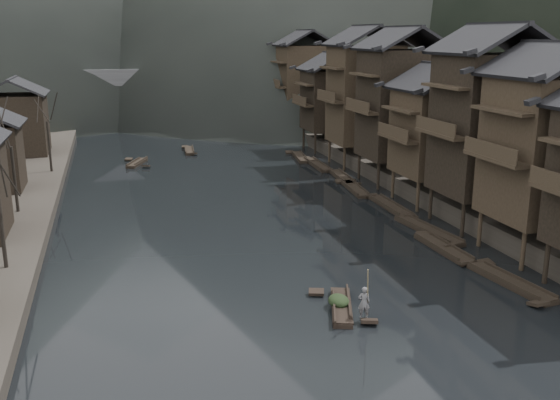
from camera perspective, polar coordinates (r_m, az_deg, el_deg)
name	(u,v)px	position (r m, az deg, el deg)	size (l,w,h in m)	color
water	(290,273)	(39.05, 0.89, -6.68)	(300.00, 300.00, 0.00)	black
right_bank	(455,137)	(88.47, 15.68, 5.59)	(40.00, 200.00, 1.80)	#2D2823
stilt_houses	(407,94)	(61.21, 11.57, 9.50)	(9.00, 67.60, 15.61)	black
bare_trees	(6,154)	(45.40, -23.78, 3.89)	(3.97, 44.07, 7.93)	black
moored_sampans	(370,197)	(56.61, 8.27, 0.26)	(2.80, 47.67, 0.47)	black
midriver_boats	(176,147)	(82.38, -9.50, 4.80)	(12.64, 26.60, 0.44)	black
stone_bridge	(170,91)	(107.74, -9.99, 9.75)	(40.00, 6.00, 9.00)	#4C4C4F
hero_sampan	(341,306)	(34.22, 5.64, -9.62)	(2.47, 5.07, 0.44)	black
cargo_heap	(339,295)	(34.15, 5.41, -8.62)	(1.11, 1.46, 0.67)	black
boatman	(364,298)	(32.55, 7.69, -8.90)	(0.63, 0.41, 1.73)	#5B5B5D
bamboo_pole	(370,246)	(31.61, 8.20, -4.17)	(0.06, 0.06, 4.38)	#8C7A51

